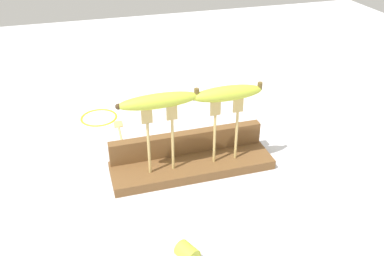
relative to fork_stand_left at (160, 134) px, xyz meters
The scene contains 10 objects.
ground_plane 0.16m from the fork_stand_left, 10.56° to the left, with size 3.00×3.00×0.00m, color silver.
wooden_board 0.15m from the fork_stand_left, 10.56° to the left, with size 0.42×0.12×0.03m, color brown.
board_backstop 0.13m from the fork_stand_left, 37.34° to the left, with size 0.41×0.03×0.06m, color brown.
fork_stand_left is the anchor object (origin of this frame).
fork_stand_right 0.17m from the fork_stand_left, ahead, with size 0.08×0.01×0.17m.
banana_raised_left 0.09m from the fork_stand_left, behind, with size 0.20×0.05×0.04m.
banana_raised_right 0.19m from the fork_stand_left, ahead, with size 0.18×0.04×0.04m.
fork_fallen_near 0.30m from the fork_stand_left, 105.14° to the left, with size 0.03×0.19×0.01m.
banana_chunk_near 0.30m from the fork_stand_left, 92.81° to the right, with size 0.05×0.05×0.04m.
wire_coil 0.41m from the fork_stand_left, 108.05° to the left, with size 0.12×0.12×0.01m, color gold.
Camera 1 is at (-0.26, -0.87, 0.65)m, focal length 39.76 mm.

